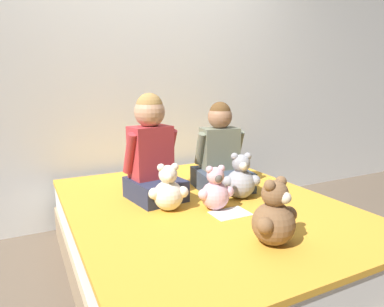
{
  "coord_description": "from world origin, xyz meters",
  "views": [
    {
      "loc": [
        -0.95,
        -1.73,
        1.16
      ],
      "look_at": [
        0.0,
        0.15,
        0.73
      ],
      "focal_mm": 32.0,
      "sensor_mm": 36.0,
      "label": 1
    }
  ],
  "objects": [
    {
      "name": "teddy_bear_between_children",
      "position": [
        0.01,
        -0.12,
        0.55
      ],
      "size": [
        0.22,
        0.16,
        0.26
      ],
      "rotation": [
        0.0,
        0.0,
        -0.13
      ],
      "color": "#DBA3B2",
      "rests_on": "bed"
    },
    {
      "name": "child_on_right",
      "position": [
        0.26,
        0.23,
        0.67
      ],
      "size": [
        0.39,
        0.4,
        0.59
      ],
      "rotation": [
        0.0,
        0.0,
        -0.13
      ],
      "color": "#384251",
      "rests_on": "bed"
    },
    {
      "name": "sign_card",
      "position": [
        0.05,
        -0.22,
        0.45
      ],
      "size": [
        0.21,
        0.15,
        0.0
      ],
      "color": "white",
      "rests_on": "bed"
    },
    {
      "name": "wall_behind_bed",
      "position": [
        0.0,
        1.09,
        1.25
      ],
      "size": [
        8.0,
        0.06,
        2.5
      ],
      "color": "silver",
      "rests_on": "ground_plane"
    },
    {
      "name": "teddy_bear_at_foot_of_bed",
      "position": [
        0.03,
        -0.61,
        0.58
      ],
      "size": [
        0.25,
        0.2,
        0.31
      ],
      "rotation": [
        0.0,
        0.0,
        0.28
      ],
      "color": "brown",
      "rests_on": "bed"
    },
    {
      "name": "child_on_left",
      "position": [
        -0.24,
        0.24,
        0.74
      ],
      "size": [
        0.36,
        0.38,
        0.66
      ],
      "rotation": [
        0.0,
        0.0,
        0.16
      ],
      "color": "#282D47",
      "rests_on": "bed"
    },
    {
      "name": "teddy_bear_held_by_left_child",
      "position": [
        -0.23,
        -0.01,
        0.56
      ],
      "size": [
        0.22,
        0.17,
        0.27
      ],
      "rotation": [
        0.0,
        0.0,
        -0.29
      ],
      "color": "silver",
      "rests_on": "bed"
    },
    {
      "name": "ground_plane",
      "position": [
        0.0,
        0.0,
        0.0
      ],
      "size": [
        14.0,
        14.0,
        0.0
      ],
      "primitive_type": "plane",
      "color": "brown"
    },
    {
      "name": "bed",
      "position": [
        0.0,
        0.0,
        0.22
      ],
      "size": [
        1.55,
        1.93,
        0.45
      ],
      "color": "#997F60",
      "rests_on": "ground_plane"
    },
    {
      "name": "teddy_bear_held_by_right_child",
      "position": [
        0.26,
        -0.02,
        0.57
      ],
      "size": [
        0.24,
        0.18,
        0.29
      ],
      "rotation": [
        0.0,
        0.0,
        -0.33
      ],
      "color": "#939399",
      "rests_on": "bed"
    }
  ]
}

